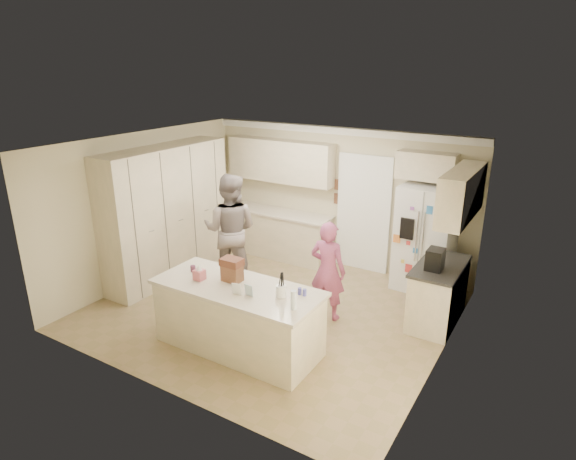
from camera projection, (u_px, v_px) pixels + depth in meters
The scene contains 41 objects.
floor at pixel (271, 311), 7.57m from camera, with size 5.20×4.60×0.02m, color #8F7652.
ceiling at pixel (269, 144), 6.71m from camera, with size 5.20×4.60×0.02m, color white.
wall_back at pixel (338, 197), 9.00m from camera, with size 5.20×0.02×2.60m, color beige.
wall_front at pixel (155, 292), 5.28m from camera, with size 5.20×0.02×2.60m, color beige.
wall_left at pixel (146, 206), 8.42m from camera, with size 0.02×4.60×2.60m, color beige.
wall_right at pixel (449, 270), 5.86m from camera, with size 0.02×4.60×2.60m, color beige.
crown_back at pixel (339, 131), 8.56m from camera, with size 5.20×0.08×0.12m, color white.
pantry_bank at pixel (167, 213), 8.47m from camera, with size 0.60×2.60×2.35m, color beige.
back_base_cab at pixel (277, 234), 9.60m from camera, with size 2.20×0.60×0.88m, color beige.
back_countertop at pixel (277, 212), 9.44m from camera, with size 2.24×0.63×0.04m, color beige.
back_upper_cab at pixel (280, 161), 9.22m from camera, with size 2.20×0.35×0.80m, color beige.
doorway_opening at pixel (364, 215), 8.79m from camera, with size 0.90×0.06×2.10m, color black.
doorway_casing at pixel (363, 215), 8.76m from camera, with size 1.02×0.03×2.22m, color white.
wall_frame_upper at pixel (338, 185), 8.88m from camera, with size 0.15×0.02×0.20m, color brown.
wall_frame_lower at pixel (338, 199), 8.97m from camera, with size 0.15×0.02×0.20m, color brown.
refrigerator at pixel (426, 239), 8.02m from camera, with size 0.90×0.70×1.80m, color white.
fridge_seam at pixel (419, 246), 7.74m from camera, with size 0.01×0.02×1.78m, color gray.
fridge_dispenser at pixel (407, 229), 7.75m from camera, with size 0.22×0.03×0.35m, color black.
fridge_handle_l at pixel (417, 236), 7.70m from camera, with size 0.02×0.02×0.85m, color silver.
fridge_handle_r at pixel (423, 238), 7.65m from camera, with size 0.02×0.02×0.85m, color silver.
over_fridge_cab at pixel (427, 166), 7.78m from camera, with size 0.95×0.35×0.45m, color beige.
right_base_cab at pixel (438, 295), 7.10m from camera, with size 0.60×1.20×0.88m, color beige.
right_countertop at pixel (440, 266), 6.96m from camera, with size 0.63×1.24×0.04m, color #2D2B28.
right_upper_cab at pixel (462, 194), 6.70m from camera, with size 0.35×1.50×0.70m, color beige.
coffee_maker at pixel (435, 259), 6.76m from camera, with size 0.22×0.28×0.30m, color black.
island_base at pixel (238, 319), 6.44m from camera, with size 2.20×0.90×0.88m, color beige.
island_top at pixel (237, 288), 6.29m from camera, with size 2.28×0.96×0.05m, color beige.
utensil_crock at pixel (281, 291), 5.98m from camera, with size 0.13×0.13×0.15m, color white.
tissue_box at pixel (199, 275), 6.44m from camera, with size 0.13×0.13×0.14m, color #C7606C.
tissue_plume at pixel (199, 267), 6.41m from camera, with size 0.08×0.08×0.08m, color white.
dollhouse_body at pixel (232, 273), 6.40m from camera, with size 0.26×0.18×0.22m, color brown.
dollhouse_roof at pixel (232, 262), 6.34m from camera, with size 0.28×0.20×0.10m, color #592D1E.
jam_jar at pixel (193, 269), 6.70m from camera, with size 0.07×0.07×0.09m, color #59263F.
greeting_card_a at pixel (237, 289), 6.02m from camera, with size 0.12×0.01×0.16m, color white.
greeting_card_b at pixel (249, 290), 5.98m from camera, with size 0.12×0.01×0.16m, color silver.
water_bottle at pixel (294, 300), 5.65m from camera, with size 0.07×0.07×0.24m, color silver.
shaker_salt at pixel (300, 291), 6.04m from camera, with size 0.05×0.05×0.09m, color #424299.
shaker_pepper at pixel (305, 292), 6.00m from camera, with size 0.05×0.05×0.09m, color #424299.
teen_boy at pixel (230, 230), 8.21m from camera, with size 0.95×0.74×1.96m, color gray.
teen_girl at pixel (328, 271), 7.13m from camera, with size 0.56×0.37×1.53m, color #BA5098.
fridge_magnets at pixel (419, 246), 7.73m from camera, with size 0.76×0.02×1.44m, color tan, non-canonical shape.
Camera 1 is at (3.72, -5.61, 3.69)m, focal length 30.00 mm.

